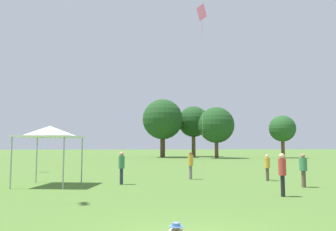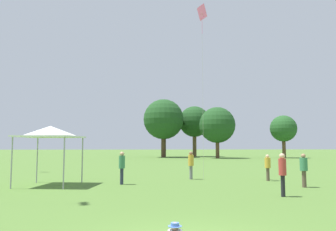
{
  "view_description": "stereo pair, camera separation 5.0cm",
  "coord_description": "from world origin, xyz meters",
  "px_view_note": "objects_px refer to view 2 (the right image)",
  "views": [
    {
      "loc": [
        -0.91,
        -7.16,
        2.2
      ],
      "look_at": [
        -0.1,
        6.48,
        3.43
      ],
      "focal_mm": 35.0,
      "sensor_mm": 36.0,
      "label": 1
    },
    {
      "loc": [
        -0.86,
        -7.17,
        2.2
      ],
      "look_at": [
        -0.1,
        6.48,
        3.43
      ],
      "focal_mm": 35.0,
      "sensor_mm": 36.0,
      "label": 2
    }
  ],
  "objects_px": {
    "distant_tree_0": "(194,122)",
    "distant_tree_3": "(283,129)",
    "canopy_tent": "(50,132)",
    "distant_tree_1": "(217,125)",
    "person_standing_0": "(268,165)",
    "person_standing_2": "(304,167)",
    "person_standing_3": "(191,163)",
    "person_standing_4": "(122,165)",
    "person_standing_5": "(282,170)",
    "distant_tree_2": "(164,119)",
    "kite_2": "(202,19)"
  },
  "relations": [
    {
      "from": "kite_2",
      "to": "distant_tree_2",
      "type": "xyz_separation_m",
      "value": [
        -0.93,
        37.7,
        -3.74
      ]
    },
    {
      "from": "distant_tree_0",
      "to": "distant_tree_2",
      "type": "bearing_deg",
      "value": -153.25
    },
    {
      "from": "person_standing_2",
      "to": "person_standing_3",
      "type": "distance_m",
      "value": 6.89
    },
    {
      "from": "person_standing_0",
      "to": "person_standing_2",
      "type": "distance_m",
      "value": 3.24
    },
    {
      "from": "person_standing_0",
      "to": "person_standing_4",
      "type": "distance_m",
      "value": 8.93
    },
    {
      "from": "person_standing_3",
      "to": "canopy_tent",
      "type": "distance_m",
      "value": 8.79
    },
    {
      "from": "distant_tree_1",
      "to": "distant_tree_2",
      "type": "distance_m",
      "value": 9.88
    },
    {
      "from": "person_standing_2",
      "to": "distant_tree_1",
      "type": "xyz_separation_m",
      "value": [
        3.26,
        37.39,
        4.48
      ]
    },
    {
      "from": "distant_tree_0",
      "to": "distant_tree_2",
      "type": "relative_size",
      "value": 0.92
    },
    {
      "from": "person_standing_0",
      "to": "kite_2",
      "type": "distance_m",
      "value": 10.33
    },
    {
      "from": "kite_2",
      "to": "distant_tree_3",
      "type": "bearing_deg",
      "value": -6.74
    },
    {
      "from": "person_standing_3",
      "to": "canopy_tent",
      "type": "relative_size",
      "value": 0.52
    },
    {
      "from": "person_standing_4",
      "to": "canopy_tent",
      "type": "distance_m",
      "value": 4.32
    },
    {
      "from": "distant_tree_0",
      "to": "distant_tree_3",
      "type": "height_order",
      "value": "distant_tree_0"
    },
    {
      "from": "kite_2",
      "to": "person_standing_2",
      "type": "bearing_deg",
      "value": -107.32
    },
    {
      "from": "person_standing_2",
      "to": "kite_2",
      "type": "distance_m",
      "value": 11.25
    },
    {
      "from": "canopy_tent",
      "to": "distant_tree_1",
      "type": "bearing_deg",
      "value": 64.98
    },
    {
      "from": "person_standing_3",
      "to": "person_standing_4",
      "type": "distance_m",
      "value": 4.91
    },
    {
      "from": "person_standing_5",
      "to": "kite_2",
      "type": "bearing_deg",
      "value": -139.45
    },
    {
      "from": "person_standing_4",
      "to": "distant_tree_1",
      "type": "relative_size",
      "value": 0.21
    },
    {
      "from": "person_standing_3",
      "to": "distant_tree_3",
      "type": "relative_size",
      "value": 0.24
    },
    {
      "from": "distant_tree_0",
      "to": "distant_tree_1",
      "type": "relative_size",
      "value": 1.11
    },
    {
      "from": "person_standing_0",
      "to": "person_standing_2",
      "type": "bearing_deg",
      "value": -117.49
    },
    {
      "from": "person_standing_5",
      "to": "person_standing_4",
      "type": "bearing_deg",
      "value": -100.93
    },
    {
      "from": "person_standing_5",
      "to": "distant_tree_1",
      "type": "height_order",
      "value": "distant_tree_1"
    },
    {
      "from": "canopy_tent",
      "to": "distant_tree_0",
      "type": "height_order",
      "value": "distant_tree_0"
    },
    {
      "from": "distant_tree_3",
      "to": "person_standing_2",
      "type": "bearing_deg",
      "value": -111.34
    },
    {
      "from": "person_standing_2",
      "to": "distant_tree_3",
      "type": "bearing_deg",
      "value": 119.85
    },
    {
      "from": "canopy_tent",
      "to": "distant_tree_3",
      "type": "xyz_separation_m",
      "value": [
        28.31,
        36.41,
        2.05
      ]
    },
    {
      "from": "person_standing_4",
      "to": "person_standing_5",
      "type": "distance_m",
      "value": 8.66
    },
    {
      "from": "person_standing_4",
      "to": "person_standing_5",
      "type": "relative_size",
      "value": 0.99
    },
    {
      "from": "person_standing_4",
      "to": "distant_tree_3",
      "type": "relative_size",
      "value": 0.25
    },
    {
      "from": "canopy_tent",
      "to": "kite_2",
      "type": "distance_m",
      "value": 11.93
    },
    {
      "from": "person_standing_4",
      "to": "distant_tree_3",
      "type": "height_order",
      "value": "distant_tree_3"
    },
    {
      "from": "canopy_tent",
      "to": "distant_tree_1",
      "type": "xyz_separation_m",
      "value": [
        16.76,
        35.91,
        2.6
      ]
    },
    {
      "from": "distant_tree_0",
      "to": "distant_tree_2",
      "type": "height_order",
      "value": "distant_tree_2"
    },
    {
      "from": "distant_tree_1",
      "to": "person_standing_5",
      "type": "bearing_deg",
      "value": -97.92
    },
    {
      "from": "person_standing_0",
      "to": "person_standing_4",
      "type": "bearing_deg",
      "value": 147.55
    },
    {
      "from": "person_standing_4",
      "to": "kite_2",
      "type": "xyz_separation_m",
      "value": [
        4.96,
        2.16,
        9.4
      ]
    },
    {
      "from": "person_standing_2",
      "to": "person_standing_0",
      "type": "bearing_deg",
      "value": 154.94
    },
    {
      "from": "person_standing_0",
      "to": "distant_tree_1",
      "type": "height_order",
      "value": "distant_tree_1"
    },
    {
      "from": "person_standing_2",
      "to": "distant_tree_2",
      "type": "height_order",
      "value": "distant_tree_2"
    },
    {
      "from": "person_standing_2",
      "to": "person_standing_4",
      "type": "xyz_separation_m",
      "value": [
        -9.6,
        1.78,
        0.06
      ]
    },
    {
      "from": "person_standing_2",
      "to": "person_standing_5",
      "type": "bearing_deg",
      "value": -77.31
    },
    {
      "from": "person_standing_0",
      "to": "canopy_tent",
      "type": "bearing_deg",
      "value": 146.24
    },
    {
      "from": "canopy_tent",
      "to": "distant_tree_0",
      "type": "distance_m",
      "value": 45.52
    },
    {
      "from": "canopy_tent",
      "to": "distant_tree_2",
      "type": "xyz_separation_m",
      "value": [
        7.94,
        40.17,
        3.85
      ]
    },
    {
      "from": "canopy_tent",
      "to": "distant_tree_3",
      "type": "relative_size",
      "value": 0.47
    },
    {
      "from": "distant_tree_3",
      "to": "kite_2",
      "type": "bearing_deg",
      "value": -119.8
    },
    {
      "from": "kite_2",
      "to": "distant_tree_0",
      "type": "relative_size",
      "value": 1.19
    }
  ]
}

